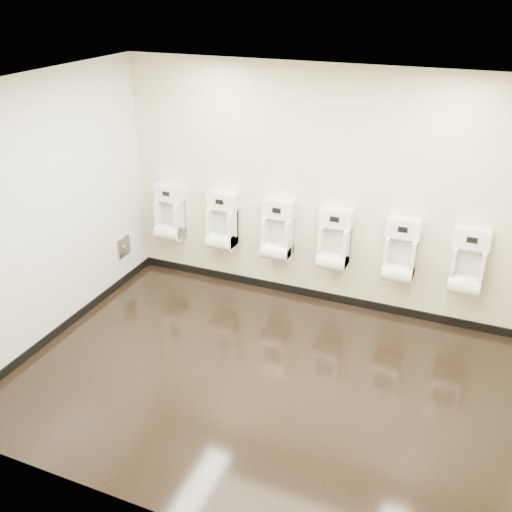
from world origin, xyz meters
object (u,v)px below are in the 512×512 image
at_px(access_panel, 123,247).
at_px(urinal_2, 278,234).
at_px(urinal_1, 222,225).
at_px(urinal_5, 467,266).
at_px(urinal_3, 334,244).
at_px(urinal_4, 400,255).
at_px(urinal_0, 170,216).

bearing_deg(access_panel, urinal_2, 12.39).
xyz_separation_m(urinal_1, urinal_5, (2.89, 0.00, 0.00)).
xyz_separation_m(urinal_3, urinal_5, (1.46, 0.00, 0.00)).
bearing_deg(urinal_1, access_panel, -160.47).
height_order(urinal_4, urinal_5, same).
distance_m(access_panel, urinal_3, 2.68).
bearing_deg(urinal_0, urinal_3, 0.00).
bearing_deg(urinal_4, urinal_0, 180.00).
bearing_deg(urinal_0, access_panel, -137.01).
height_order(urinal_1, urinal_3, same).
distance_m(urinal_0, urinal_2, 1.48).
xyz_separation_m(access_panel, urinal_1, (1.20, 0.42, 0.33)).
bearing_deg(urinal_5, urinal_4, 180.00).
bearing_deg(urinal_5, urinal_0, 180.00).
relative_size(access_panel, urinal_1, 0.35).
distance_m(urinal_1, urinal_2, 0.74).
distance_m(urinal_1, urinal_4, 2.18).
xyz_separation_m(access_panel, urinal_0, (0.45, 0.42, 0.33)).
bearing_deg(urinal_1, urinal_0, 180.00).
xyz_separation_m(urinal_2, urinal_3, (0.69, 0.00, 0.00)).
bearing_deg(urinal_4, urinal_3, 180.00).
height_order(urinal_3, urinal_4, same).
height_order(access_panel, urinal_3, urinal_3).
xyz_separation_m(urinal_3, urinal_4, (0.75, 0.00, 0.00)).
bearing_deg(urinal_0, urinal_5, 0.00).
bearing_deg(urinal_3, urinal_2, 180.00).
relative_size(access_panel, urinal_5, 0.35).
distance_m(access_panel, urinal_2, 2.00).
bearing_deg(urinal_2, access_panel, -167.61).
xyz_separation_m(urinal_0, urinal_4, (2.92, 0.00, 0.00)).
xyz_separation_m(urinal_1, urinal_2, (0.74, 0.00, 0.00)).
bearing_deg(urinal_1, urinal_2, 0.00).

